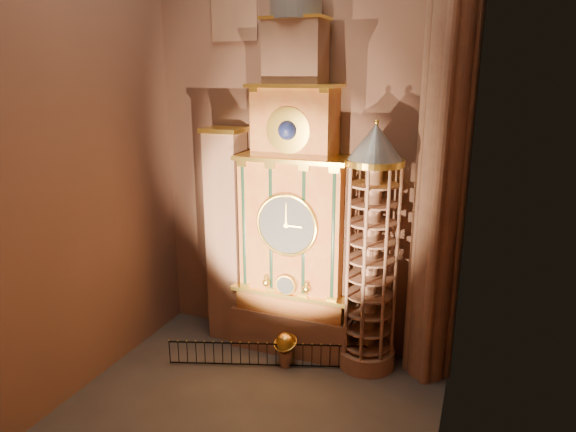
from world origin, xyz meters
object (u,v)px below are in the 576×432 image
at_px(portrait_tower, 227,235).
at_px(iron_railing, 267,355).
at_px(stair_turret, 370,253).
at_px(astronomical_clock, 295,211).
at_px(celestial_globe, 285,346).

relative_size(portrait_tower, iron_railing, 1.24).
bearing_deg(portrait_tower, stair_turret, -2.33).
xyz_separation_m(astronomical_clock, stair_turret, (3.50, -0.26, -1.41)).
bearing_deg(stair_turret, portrait_tower, 177.67).
height_order(astronomical_clock, stair_turret, astronomical_clock).
height_order(portrait_tower, stair_turret, stair_turret).
relative_size(portrait_tower, stair_turret, 0.94).
xyz_separation_m(celestial_globe, iron_railing, (-0.69, -0.43, -0.33)).
distance_m(stair_turret, celestial_globe, 5.63).
bearing_deg(astronomical_clock, iron_railing, -103.65).
xyz_separation_m(stair_turret, iron_railing, (-4.01, -1.82, -4.67)).
bearing_deg(iron_railing, stair_turret, 24.40).
bearing_deg(astronomical_clock, celestial_globe, -83.48).
bearing_deg(iron_railing, celestial_globe, 31.75).
distance_m(astronomical_clock, celestial_globe, 5.99).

